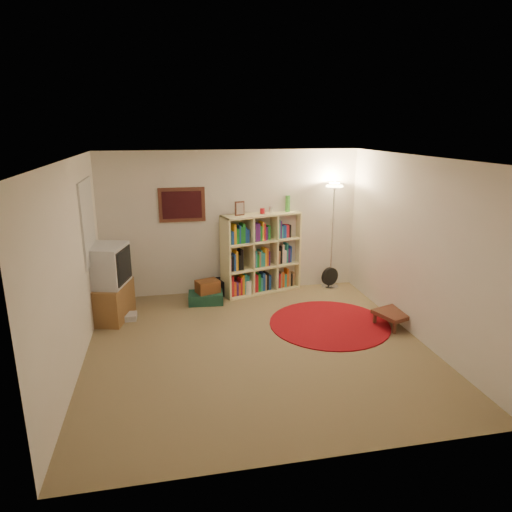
{
  "coord_description": "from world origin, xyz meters",
  "views": [
    {
      "loc": [
        -1.12,
        -5.5,
        2.86
      ],
      "look_at": [
        0.1,
        0.6,
        1.1
      ],
      "focal_mm": 32.0,
      "sensor_mm": 36.0,
      "label": 1
    }
  ],
  "objects_px": {
    "floor_fan": "(330,278)",
    "suitcase": "(206,298)",
    "bookshelf": "(260,254)",
    "tv_stand": "(108,284)",
    "side_table": "(395,314)",
    "floor_lamp": "(334,201)"
  },
  "relations": [
    {
      "from": "side_table",
      "to": "bookshelf",
      "type": "bearing_deg",
      "value": 131.68
    },
    {
      "from": "floor_lamp",
      "to": "side_table",
      "type": "height_order",
      "value": "floor_lamp"
    },
    {
      "from": "floor_fan",
      "to": "suitcase",
      "type": "height_order",
      "value": "floor_fan"
    },
    {
      "from": "floor_lamp",
      "to": "suitcase",
      "type": "height_order",
      "value": "floor_lamp"
    },
    {
      "from": "suitcase",
      "to": "side_table",
      "type": "height_order",
      "value": "side_table"
    },
    {
      "from": "floor_fan",
      "to": "suitcase",
      "type": "relative_size",
      "value": 0.64
    },
    {
      "from": "floor_lamp",
      "to": "tv_stand",
      "type": "height_order",
      "value": "floor_lamp"
    },
    {
      "from": "floor_fan",
      "to": "suitcase",
      "type": "distance_m",
      "value": 2.34
    },
    {
      "from": "floor_lamp",
      "to": "floor_fan",
      "type": "xyz_separation_m",
      "value": [
        -0.01,
        -0.0,
        -1.42
      ]
    },
    {
      "from": "bookshelf",
      "to": "floor_fan",
      "type": "height_order",
      "value": "bookshelf"
    },
    {
      "from": "side_table",
      "to": "suitcase",
      "type": "bearing_deg",
      "value": 151.16
    },
    {
      "from": "floor_fan",
      "to": "tv_stand",
      "type": "distance_m",
      "value": 3.9
    },
    {
      "from": "suitcase",
      "to": "side_table",
      "type": "xyz_separation_m",
      "value": [
        2.67,
        -1.47,
        0.1
      ]
    },
    {
      "from": "bookshelf",
      "to": "side_table",
      "type": "xyz_separation_m",
      "value": [
        1.66,
        -1.86,
        -0.5
      ]
    },
    {
      "from": "bookshelf",
      "to": "floor_lamp",
      "type": "height_order",
      "value": "floor_lamp"
    },
    {
      "from": "bookshelf",
      "to": "tv_stand",
      "type": "bearing_deg",
      "value": 179.98
    },
    {
      "from": "floor_fan",
      "to": "side_table",
      "type": "xyz_separation_m",
      "value": [
        0.36,
        -1.79,
        -0.0
      ]
    },
    {
      "from": "side_table",
      "to": "tv_stand",
      "type": "bearing_deg",
      "value": 165.07
    },
    {
      "from": "floor_lamp",
      "to": "tv_stand",
      "type": "xyz_separation_m",
      "value": [
        -3.84,
        -0.68,
        -1.05
      ]
    },
    {
      "from": "bookshelf",
      "to": "side_table",
      "type": "relative_size",
      "value": 2.73
    },
    {
      "from": "tv_stand",
      "to": "suitcase",
      "type": "relative_size",
      "value": 1.95
    },
    {
      "from": "bookshelf",
      "to": "floor_fan",
      "type": "distance_m",
      "value": 1.39
    }
  ]
}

